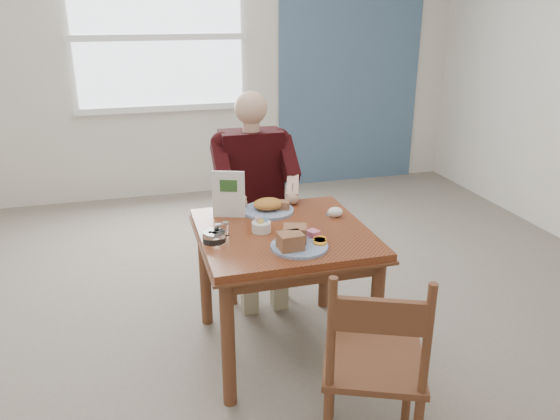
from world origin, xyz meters
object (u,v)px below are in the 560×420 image
object	(u,v)px
near_plate	(297,241)
far_plate	(269,207)
chair_near	(374,366)
diner	(254,181)
chair_far	(252,223)
table	(283,248)

from	to	relation	value
near_plate	far_plate	xyz separation A→B (m)	(-0.01, 0.52, -0.01)
chair_near	diner	bearing A→B (deg)	94.90
chair_far	far_plate	distance (m)	0.59
table	diner	xyz separation A→B (m)	(0.00, 0.71, 0.17)
chair_near	near_plate	size ratio (longest dim) A/B	2.98
diner	near_plate	size ratio (longest dim) A/B	4.35
chair_near	diner	size ratio (longest dim) A/B	0.69
chair_near	near_plate	distance (m)	0.74
chair_far	table	bearing A→B (deg)	-90.00
chair_far	near_plate	world-z (taller)	chair_far
table	diner	distance (m)	0.73
table	chair_far	size ratio (longest dim) A/B	0.97
chair_far	far_plate	size ratio (longest dim) A/B	2.40
chair_far	near_plate	bearing A→B (deg)	-89.95
chair_near	far_plate	world-z (taller)	chair_near
table	far_plate	size ratio (longest dim) A/B	2.33
chair_near	diner	distance (m)	1.64
chair_far	far_plate	bearing A→B (deg)	-90.71
chair_far	diner	bearing A→B (deg)	-89.99
chair_near	far_plate	distance (m)	1.23
table	near_plate	bearing A→B (deg)	-89.76
table	chair_far	bearing A→B (deg)	90.00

